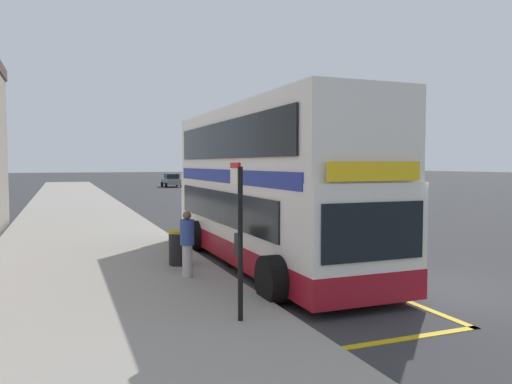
{
  "coord_description": "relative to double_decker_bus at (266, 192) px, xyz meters",
  "views": [
    {
      "loc": [
        -7.82,
        -8.77,
        2.86
      ],
      "look_at": [
        -2.64,
        4.42,
        2.05
      ],
      "focal_mm": 34.76,
      "sensor_mm": 36.0,
      "label": 1
    }
  ],
  "objects": [
    {
      "name": "ground_plane",
      "position": [
        2.46,
        27.92,
        -2.06
      ],
      "size": [
        260.0,
        260.0,
        0.0
      ],
      "primitive_type": "plane",
      "color": "#333335"
    },
    {
      "name": "pavement_near",
      "position": [
        -4.54,
        27.92,
        -1.99
      ],
      "size": [
        6.0,
        76.0,
        0.14
      ],
      "primitive_type": "cube",
      "color": "gray",
      "rests_on": "ground"
    },
    {
      "name": "bus_bay_markings",
      "position": [
        -0.1,
        0.03,
        -2.06
      ],
      "size": [
        2.89,
        12.96,
        0.01
      ],
      "color": "gold",
      "rests_on": "ground"
    },
    {
      "name": "double_decker_bus",
      "position": [
        0.0,
        0.0,
        0.0
      ],
      "size": [
        3.25,
        10.37,
        4.4
      ],
      "color": "white",
      "rests_on": "ground"
    },
    {
      "name": "pedestrian_waiting_near_sign",
      "position": [
        -2.59,
        -1.28,
        -1.07
      ],
      "size": [
        0.34,
        0.34,
        1.59
      ],
      "color": "#B7B2AD",
      "rests_on": "pavement_near"
    },
    {
      "name": "parked_car_grey_distant",
      "position": [
        7.18,
        47.46,
        -1.26
      ],
      "size": [
        2.09,
        4.2,
        1.62
      ],
      "rotation": [
        0.0,
        0.0,
        0.0
      ],
      "color": "slate",
      "rests_on": "ground"
    },
    {
      "name": "bus_stop_sign",
      "position": [
        -2.53,
        -4.81,
        -0.32
      ],
      "size": [
        0.09,
        0.51,
        2.74
      ],
      "color": "black",
      "rests_on": "pavement_near"
    },
    {
      "name": "parked_car_maroon_across",
      "position": [
        7.41,
        15.66,
        -1.26
      ],
      "size": [
        2.09,
        4.2,
        1.62
      ],
      "rotation": [
        0.0,
        0.0,
        0.04
      ],
      "color": "maroon",
      "rests_on": "ground"
    },
    {
      "name": "litter_bin",
      "position": [
        -2.45,
        0.2,
        -1.45
      ],
      "size": [
        0.6,
        0.6,
        0.94
      ],
      "color": "black",
      "rests_on": "pavement_near"
    }
  ]
}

